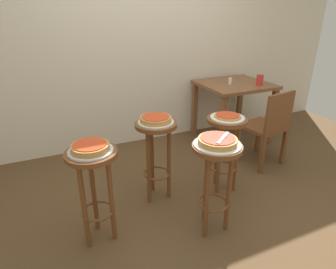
# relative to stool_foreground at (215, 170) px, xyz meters

# --- Properties ---
(ground_plane) EXTENTS (6.00, 6.00, 0.00)m
(ground_plane) POSITION_rel_stool_foreground_xyz_m (0.06, 0.24, -0.53)
(ground_plane) COLOR brown
(back_wall) EXTENTS (6.00, 0.10, 3.00)m
(back_wall) POSITION_rel_stool_foreground_xyz_m (0.06, 1.89, 0.97)
(back_wall) COLOR beige
(back_wall) RESTS_ON ground_plane
(stool_foreground) EXTENTS (0.36, 0.36, 0.74)m
(stool_foreground) POSITION_rel_stool_foreground_xyz_m (0.00, 0.00, 0.00)
(stool_foreground) COLOR brown
(stool_foreground) RESTS_ON ground_plane
(serving_plate_foreground) EXTENTS (0.34, 0.34, 0.01)m
(serving_plate_foreground) POSITION_rel_stool_foreground_xyz_m (0.00, 0.00, 0.21)
(serving_plate_foreground) COLOR white
(serving_plate_foreground) RESTS_ON stool_foreground
(pizza_foreground) EXTENTS (0.28, 0.28, 0.05)m
(pizza_foreground) POSITION_rel_stool_foreground_xyz_m (0.00, 0.00, 0.24)
(pizza_foreground) COLOR tan
(pizza_foreground) RESTS_ON serving_plate_foreground
(stool_middle) EXTENTS (0.36, 0.36, 0.74)m
(stool_middle) POSITION_rel_stool_foreground_xyz_m (-0.83, 0.26, 0.00)
(stool_middle) COLOR brown
(stool_middle) RESTS_ON ground_plane
(serving_plate_middle) EXTENTS (0.30, 0.30, 0.01)m
(serving_plate_middle) POSITION_rel_stool_foreground_xyz_m (-0.83, 0.26, 0.21)
(serving_plate_middle) COLOR silver
(serving_plate_middle) RESTS_ON stool_middle
(pizza_middle) EXTENTS (0.26, 0.26, 0.05)m
(pizza_middle) POSITION_rel_stool_foreground_xyz_m (-0.83, 0.26, 0.24)
(pizza_middle) COLOR #B78442
(pizza_middle) RESTS_ON serving_plate_middle
(stool_leftside) EXTENTS (0.36, 0.36, 0.74)m
(stool_leftside) POSITION_rel_stool_foreground_xyz_m (0.38, 0.42, 0.00)
(stool_leftside) COLOR brown
(stool_leftside) RESTS_ON ground_plane
(serving_plate_leftside) EXTENTS (0.30, 0.30, 0.01)m
(serving_plate_leftside) POSITION_rel_stool_foreground_xyz_m (0.38, 0.42, 0.21)
(serving_plate_leftside) COLOR white
(serving_plate_leftside) RESTS_ON stool_leftside
(pizza_leftside) EXTENTS (0.23, 0.23, 0.02)m
(pizza_leftside) POSITION_rel_stool_foreground_xyz_m (0.38, 0.42, 0.22)
(pizza_leftside) COLOR tan
(pizza_leftside) RESTS_ON serving_plate_leftside
(stool_rear) EXTENTS (0.36, 0.36, 0.74)m
(stool_rear) POSITION_rel_stool_foreground_xyz_m (-0.23, 0.58, 0.00)
(stool_rear) COLOR brown
(stool_rear) RESTS_ON ground_plane
(serving_plate_rear) EXTENTS (0.31, 0.31, 0.01)m
(serving_plate_rear) POSITION_rel_stool_foreground_xyz_m (-0.23, 0.58, 0.21)
(serving_plate_rear) COLOR silver
(serving_plate_rear) RESTS_ON stool_rear
(pizza_rear) EXTENTS (0.26, 0.26, 0.05)m
(pizza_rear) POSITION_rel_stool_foreground_xyz_m (-0.23, 0.58, 0.24)
(pizza_rear) COLOR tan
(pizza_rear) RESTS_ON serving_plate_rear
(dining_table) EXTENTS (0.85, 0.77, 0.76)m
(dining_table) POSITION_rel_stool_foreground_xyz_m (1.17, 1.41, 0.10)
(dining_table) COLOR brown
(dining_table) RESTS_ON ground_plane
(cup_near_edge) EXTENTS (0.08, 0.08, 0.13)m
(cup_near_edge) POSITION_rel_stool_foreground_xyz_m (1.38, 1.20, 0.29)
(cup_near_edge) COLOR red
(cup_near_edge) RESTS_ON dining_table
(condiment_shaker) EXTENTS (0.04, 0.04, 0.08)m
(condiment_shaker) POSITION_rel_stool_foreground_xyz_m (1.08, 1.38, 0.26)
(condiment_shaker) COLOR white
(condiment_shaker) RESTS_ON dining_table
(wooden_chair) EXTENTS (0.46, 0.46, 0.85)m
(wooden_chair) POSITION_rel_stool_foreground_xyz_m (1.09, 0.66, -0.07)
(wooden_chair) COLOR brown
(wooden_chair) RESTS_ON ground_plane
(pizza_server_knife) EXTENTS (0.19, 0.15, 0.01)m
(pizza_server_knife) POSITION_rel_stool_foreground_xyz_m (0.03, -0.02, 0.26)
(pizza_server_knife) COLOR silver
(pizza_server_knife) RESTS_ON pizza_foreground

